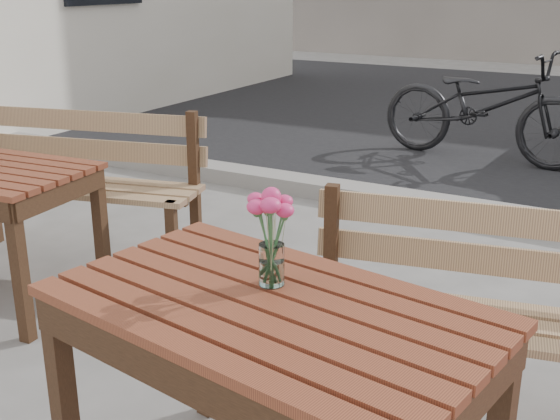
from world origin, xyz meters
name	(u,v)px	position (x,y,z in m)	size (l,w,h in m)	color
main_table	(269,342)	(-0.22, -0.15, 0.64)	(1.34, 0.91, 0.76)	#5F2919
main_bench	(499,292)	(0.23, 0.73, 0.53)	(1.46, 0.68, 0.87)	#855F44
main_vase	(271,225)	(-0.27, -0.05, 0.94)	(0.16, 0.16, 0.29)	white
second_bench	(79,167)	(-2.26, 1.20, 0.56)	(1.55, 0.78, 0.92)	#855F44
bicycle	(484,105)	(-0.78, 4.72, 0.50)	(0.66, 1.90, 1.00)	black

